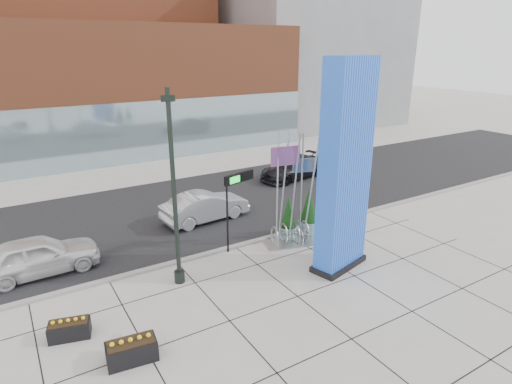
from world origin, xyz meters
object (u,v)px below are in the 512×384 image
public_art_sculpture (291,216)px  concrete_bollard (117,346)px  lamp_post (175,209)px  car_silver_mid (205,207)px  blue_pylon (345,173)px  overhead_street_sign (239,186)px  car_white_west (38,256)px

public_art_sculpture → concrete_bollard: bearing=-144.2°
lamp_post → car_silver_mid: size_ratio=1.60×
blue_pylon → overhead_street_sign: 4.89m
blue_pylon → car_silver_mid: 9.03m
lamp_post → car_white_west: (-4.83, 3.75, -2.38)m
lamp_post → overhead_street_sign: 3.87m
blue_pylon → car_white_west: 13.36m
public_art_sculpture → overhead_street_sign: bearing=175.7°
lamp_post → blue_pylon: bearing=-20.3°
blue_pylon → car_white_west: bearing=137.5°
lamp_post → overhead_street_sign: size_ratio=2.12×
lamp_post → public_art_sculpture: bearing=5.5°
car_white_west → car_silver_mid: 8.73m
blue_pylon → car_silver_mid: size_ratio=1.81×
overhead_street_sign → public_art_sculpture: bearing=-33.6°
blue_pylon → car_silver_mid: (-2.78, 7.84, -3.49)m
lamp_post → concrete_bollard: size_ratio=11.52×
blue_pylon → public_art_sculpture: size_ratio=1.60×
car_silver_mid → public_art_sculpture: bearing=-160.4°
car_silver_mid → blue_pylon: bearing=-166.1°
public_art_sculpture → car_silver_mid: public_art_sculpture is taller
concrete_bollard → car_silver_mid: size_ratio=0.14×
car_silver_mid → car_white_west: bearing=95.6°
lamp_post → public_art_sculpture: lamp_post is taller
overhead_street_sign → car_silver_mid: (0.11, 4.06, -2.38)m
public_art_sculpture → car_silver_mid: size_ratio=1.13×
lamp_post → car_white_west: bearing=142.2°
car_silver_mid → lamp_post: bearing=140.0°
overhead_street_sign → car_white_west: size_ratio=0.75×
car_white_west → public_art_sculpture: bearing=-107.5°
concrete_bollard → blue_pylon: bearing=4.2°
lamp_post → public_art_sculpture: size_ratio=1.41×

